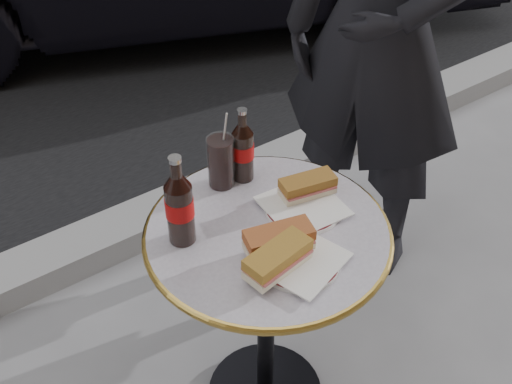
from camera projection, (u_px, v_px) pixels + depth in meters
curb at (136, 227)px, 2.59m from camera, size 40.00×0.20×0.12m
bistro_table at (266, 323)px, 1.82m from camera, size 0.62×0.62×0.73m
plate_left at (299, 261)px, 1.50m from camera, size 0.22×0.22×0.01m
plate_right at (303, 208)px, 1.64m from camera, size 0.24×0.24×0.01m
sandwich_left_a at (278, 260)px, 1.45m from camera, size 0.17×0.10×0.06m
sandwich_left_b at (279, 240)px, 1.50m from camera, size 0.18×0.11×0.06m
sandwich_right at (308, 187)px, 1.66m from camera, size 0.15×0.09×0.05m
cola_bottle_left at (179, 200)px, 1.48m from camera, size 0.07×0.07×0.25m
cola_bottle_right at (243, 145)px, 1.68m from camera, size 0.08×0.08×0.22m
cola_glass at (221, 162)px, 1.68m from camera, size 0.09×0.09×0.15m
pedestrian at (381, 36)px, 2.01m from camera, size 0.65×0.78×1.81m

